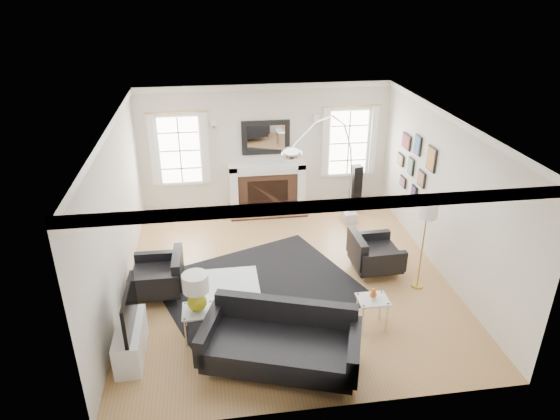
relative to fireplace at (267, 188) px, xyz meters
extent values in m
plane|color=#AC7548|center=(0.00, -2.79, -0.54)|extent=(6.00, 6.00, 0.00)
cube|color=silver|center=(0.00, 0.21, 0.86)|extent=(5.50, 0.04, 2.80)
cube|color=silver|center=(0.00, -5.79, 0.86)|extent=(5.50, 0.04, 2.80)
cube|color=silver|center=(-2.75, -2.79, 0.86)|extent=(0.04, 6.00, 2.80)
cube|color=silver|center=(2.75, -2.79, 0.86)|extent=(0.04, 6.00, 2.80)
cube|color=white|center=(0.00, -2.79, 2.26)|extent=(5.50, 6.00, 0.02)
cube|color=white|center=(0.00, -2.79, 2.20)|extent=(5.50, 6.00, 0.12)
cube|color=white|center=(-0.75, 0.01, 0.01)|extent=(0.18, 0.38, 1.10)
cube|color=white|center=(0.75, 0.01, 0.01)|extent=(0.18, 0.38, 1.10)
cube|color=white|center=(0.00, 0.01, 0.51)|extent=(1.70, 0.38, 0.12)
cube|color=white|center=(0.00, 0.01, 0.41)|extent=(1.50, 0.34, 0.10)
cube|color=brown|center=(0.00, 0.03, -0.09)|extent=(1.30, 0.30, 0.90)
cube|color=black|center=(0.00, -0.07, -0.16)|extent=(0.90, 0.10, 0.76)
cube|color=brown|center=(0.00, -0.24, -0.52)|extent=(1.70, 0.50, 0.04)
cube|color=black|center=(0.00, 0.17, 1.11)|extent=(1.05, 0.06, 0.75)
cube|color=white|center=(0.00, 0.13, 1.11)|extent=(0.82, 0.02, 0.55)
cube|color=white|center=(-1.85, 0.18, 0.91)|extent=(1.00, 0.05, 1.60)
cube|color=white|center=(-1.85, 0.15, 0.91)|extent=(0.84, 0.02, 1.44)
cube|color=white|center=(-2.40, 0.08, 0.96)|extent=(0.14, 0.05, 1.55)
cube|color=white|center=(-1.30, 0.08, 0.96)|extent=(0.14, 0.05, 1.55)
cube|color=white|center=(1.85, 0.18, 0.91)|extent=(1.00, 0.05, 1.60)
cube|color=white|center=(1.85, 0.15, 0.91)|extent=(0.84, 0.02, 1.44)
cube|color=white|center=(1.30, 0.08, 0.96)|extent=(0.14, 0.05, 1.55)
cube|color=white|center=(2.40, 0.08, 0.96)|extent=(0.14, 0.05, 1.55)
cube|color=black|center=(2.72, -2.19, 1.31)|extent=(0.03, 0.34, 0.44)
cube|color=#BB7431|center=(2.70, -2.19, 1.31)|extent=(0.01, 0.29, 0.39)
cube|color=black|center=(2.72, -1.54, 1.36)|extent=(0.03, 0.28, 0.38)
cube|color=#355893|center=(2.70, -1.54, 1.36)|extent=(0.01, 0.23, 0.33)
cube|color=black|center=(2.72, -0.99, 1.26)|extent=(0.03, 0.40, 0.30)
cube|color=maroon|center=(2.70, -0.99, 1.26)|extent=(0.01, 0.35, 0.25)
cube|color=black|center=(2.72, -1.89, 0.81)|extent=(0.03, 0.30, 0.30)
cube|color=#9E6C48|center=(2.70, -1.89, 0.81)|extent=(0.01, 0.25, 0.25)
cube|color=black|center=(2.72, -1.34, 0.86)|extent=(0.03, 0.26, 0.34)
cube|color=#568F6A|center=(2.70, -1.34, 0.86)|extent=(0.01, 0.21, 0.29)
cube|color=black|center=(2.72, -0.79, 0.81)|extent=(0.03, 0.32, 0.24)
cube|color=tan|center=(2.70, -0.79, 0.81)|extent=(0.01, 0.27, 0.19)
cube|color=black|center=(2.72, -1.64, 0.41)|extent=(0.03, 0.24, 0.30)
cube|color=#412F5F|center=(2.70, -1.64, 0.41)|extent=(0.01, 0.19, 0.25)
cube|color=black|center=(2.72, -1.04, 0.41)|extent=(0.03, 0.28, 0.22)
cube|color=#935572|center=(2.70, -1.04, 0.41)|extent=(0.01, 0.23, 0.17)
cube|color=white|center=(-2.45, -4.49, -0.29)|extent=(0.35, 1.00, 0.50)
cube|color=black|center=(-2.40, -4.49, 0.26)|extent=(0.05, 1.00, 0.58)
cube|color=black|center=(-0.51, -3.09, -0.54)|extent=(3.86, 3.56, 0.01)
cube|color=black|center=(-0.44, -5.02, -0.23)|extent=(2.18, 1.53, 0.33)
cube|color=black|center=(-0.30, -4.62, 0.01)|extent=(1.93, 0.78, 0.55)
cube|color=black|center=(-1.36, -4.71, -0.10)|extent=(0.45, 0.94, 0.42)
cube|color=black|center=(0.48, -5.33, -0.10)|extent=(0.45, 0.94, 0.42)
cube|color=black|center=(-2.20, -3.02, -0.27)|extent=(0.80, 0.80, 0.30)
cube|color=black|center=(-1.85, -3.03, -0.05)|extent=(0.15, 0.79, 0.49)
cube|color=black|center=(-2.19, -2.63, -0.15)|extent=(0.79, 0.13, 0.37)
cube|color=black|center=(-2.21, -3.41, -0.15)|extent=(0.79, 0.13, 0.37)
cube|color=black|center=(1.60, -2.83, -0.27)|extent=(0.82, 0.82, 0.30)
cube|color=black|center=(1.25, -2.84, -0.05)|extent=(0.16, 0.79, 0.49)
cube|color=black|center=(1.61, -3.23, -0.15)|extent=(0.79, 0.14, 0.38)
cube|color=black|center=(1.59, -2.44, -0.15)|extent=(0.79, 0.14, 0.38)
cube|color=silver|center=(-1.03, -3.50, -0.14)|extent=(0.93, 0.93, 0.02)
cylinder|color=silver|center=(-1.46, -3.92, -0.34)|extent=(0.04, 0.04, 0.41)
cylinder|color=silver|center=(-0.61, -3.92, -0.34)|extent=(0.04, 0.04, 0.41)
cylinder|color=silver|center=(-1.46, -3.07, -0.34)|extent=(0.04, 0.04, 0.41)
cylinder|color=silver|center=(-0.61, -3.07, -0.34)|extent=(0.04, 0.04, 0.41)
cube|color=silver|center=(-1.52, -4.23, -0.06)|extent=(0.45, 0.45, 0.02)
cylinder|color=silver|center=(-1.70, -4.42, -0.30)|extent=(0.04, 0.04, 0.49)
cylinder|color=silver|center=(-1.33, -4.42, -0.30)|extent=(0.04, 0.04, 0.49)
cylinder|color=silver|center=(-1.70, -4.05, -0.30)|extent=(0.04, 0.04, 0.49)
cylinder|color=silver|center=(-1.33, -4.05, -0.30)|extent=(0.04, 0.04, 0.49)
cube|color=silver|center=(1.05, -4.34, -0.05)|extent=(0.45, 0.38, 0.02)
cylinder|color=silver|center=(0.87, -4.49, -0.29)|extent=(0.04, 0.04, 0.50)
cylinder|color=silver|center=(1.24, -4.49, -0.29)|extent=(0.04, 0.04, 0.50)
cylinder|color=silver|center=(0.87, -4.19, -0.29)|extent=(0.04, 0.04, 0.50)
cylinder|color=silver|center=(1.24, -4.19, -0.29)|extent=(0.04, 0.04, 0.50)
sphere|color=gold|center=(-1.52, -4.23, 0.09)|extent=(0.28, 0.28, 0.28)
cylinder|color=gold|center=(-1.52, -4.23, 0.23)|extent=(0.04, 0.04, 0.11)
cylinder|color=white|center=(-1.52, -4.23, 0.41)|extent=(0.37, 0.37, 0.26)
sphere|color=#C35F19|center=(1.05, -4.34, 0.03)|extent=(0.10, 0.10, 0.10)
sphere|color=#C35F19|center=(1.05, -4.34, 0.10)|extent=(0.08, 0.08, 0.08)
cube|color=silver|center=(1.69, -0.77, -0.44)|extent=(0.27, 0.43, 0.21)
ellipsoid|color=silver|center=(0.19, -2.06, 1.50)|extent=(0.36, 0.36, 0.22)
cylinder|color=#BA9740|center=(2.17, -3.42, -0.53)|extent=(0.20, 0.20, 0.03)
cylinder|color=#BA9740|center=(2.17, -3.42, 0.16)|extent=(0.02, 0.02, 1.40)
cylinder|color=white|center=(2.17, -3.42, 0.91)|extent=(0.32, 0.32, 0.26)
cube|color=black|center=(1.99, -0.20, -0.03)|extent=(0.23, 0.23, 1.03)
camera|label=1|loc=(-1.18, -10.19, 4.30)|focal=32.00mm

